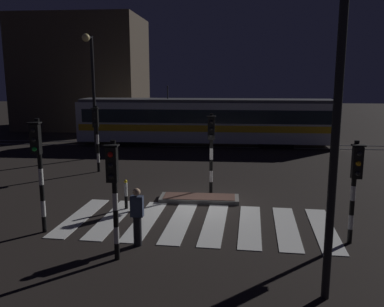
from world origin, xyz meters
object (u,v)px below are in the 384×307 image
(bollard_island_edge, at_px, (126,194))
(street_lamp_near_kerb, at_px, (342,82))
(pedestrian_waiting_at_kerb, at_px, (137,216))
(traffic_light_corner_near_right, at_px, (355,177))
(traffic_light_corner_near_left, at_px, (38,159))
(tram, at_px, (206,121))
(traffic_light_corner_far_left, at_px, (96,129))
(traffic_light_median_centre, at_px, (211,141))
(street_lamp_trackside_left, at_px, (92,81))
(traffic_light_kerb_mid_left, at_px, (114,183))

(bollard_island_edge, bearing_deg, street_lamp_near_kerb, -44.71)
(street_lamp_near_kerb, distance_m, pedestrian_waiting_at_kerb, 6.66)
(traffic_light_corner_near_right, xyz_separation_m, bollard_island_edge, (-7.29, 2.55, -1.45))
(traffic_light_corner_near_left, distance_m, traffic_light_corner_near_right, 9.30)
(tram, distance_m, bollard_island_edge, 14.40)
(traffic_light_corner_far_left, relative_size, traffic_light_corner_near_right, 1.10)
(traffic_light_corner_near_left, relative_size, street_lamp_near_kerb, 0.48)
(traffic_light_corner_near_right, distance_m, traffic_light_median_centre, 6.49)
(traffic_light_corner_near_left, xyz_separation_m, street_lamp_near_kerb, (7.90, -3.32, 2.36))
(traffic_light_median_centre, distance_m, tram, 11.92)
(traffic_light_corner_near_left, height_order, tram, tram)
(traffic_light_corner_far_left, xyz_separation_m, pedestrian_waiting_at_kerb, (4.03, -8.80, -1.34))
(traffic_light_corner_near_right, distance_m, street_lamp_near_kerb, 4.48)
(traffic_light_corner_far_left, relative_size, street_lamp_near_kerb, 0.45)
(traffic_light_corner_near_right, xyz_separation_m, pedestrian_waiting_at_kerb, (-6.15, -0.62, -1.13))
(traffic_light_corner_near_right, relative_size, bollard_island_edge, 2.75)
(traffic_light_corner_far_left, height_order, tram, tram)
(tram, bearing_deg, traffic_light_corner_far_left, -120.19)
(street_lamp_trackside_left, xyz_separation_m, tram, (6.26, 5.19, -2.75))
(traffic_light_median_centre, bearing_deg, traffic_light_kerb_mid_left, -108.69)
(traffic_light_corner_far_left, bearing_deg, bollard_island_edge, -62.88)
(traffic_light_median_centre, xyz_separation_m, street_lamp_trackside_left, (-7.17, 6.69, 2.31))
(traffic_light_kerb_mid_left, xyz_separation_m, pedestrian_waiting_at_kerb, (0.35, 1.05, -1.26))
(traffic_light_corner_near_right, distance_m, tram, 17.54)
(traffic_light_corner_far_left, distance_m, traffic_light_median_centre, 6.76)
(tram, bearing_deg, traffic_light_kerb_mid_left, -94.05)
(traffic_light_kerb_mid_left, xyz_separation_m, street_lamp_near_kerb, (5.10, -1.61, 2.59))
(traffic_light_kerb_mid_left, bearing_deg, traffic_light_corner_near_right, 14.38)
(traffic_light_corner_far_left, relative_size, street_lamp_trackside_left, 0.47)
(traffic_light_median_centre, height_order, tram, tram)
(traffic_light_kerb_mid_left, bearing_deg, traffic_light_corner_near_left, 148.59)
(traffic_light_kerb_mid_left, distance_m, street_lamp_near_kerb, 5.94)
(street_lamp_near_kerb, distance_m, tram, 20.60)
(street_lamp_near_kerb, bearing_deg, street_lamp_trackside_left, 124.11)
(street_lamp_near_kerb, bearing_deg, traffic_light_kerb_mid_left, 162.44)
(traffic_light_median_centre, bearing_deg, tram, 94.37)
(street_lamp_trackside_left, bearing_deg, traffic_light_kerb_mid_left, -69.46)
(traffic_light_corner_far_left, bearing_deg, traffic_light_corner_near_right, -38.81)
(traffic_light_corner_near_right, bearing_deg, pedestrian_waiting_at_kerb, -174.23)
(tram, bearing_deg, traffic_light_corner_near_right, -72.78)
(tram, bearing_deg, traffic_light_corner_near_left, -103.80)
(traffic_light_corner_far_left, height_order, traffic_light_corner_near_right, traffic_light_corner_far_left)
(traffic_light_median_centre, relative_size, pedestrian_waiting_at_kerb, 1.95)
(traffic_light_kerb_mid_left, bearing_deg, street_lamp_trackside_left, 110.54)
(traffic_light_kerb_mid_left, relative_size, street_lamp_near_kerb, 0.43)
(tram, relative_size, bollard_island_edge, 16.10)
(street_lamp_trackside_left, xyz_separation_m, street_lamp_near_kerb, (10.05, -14.84, 0.22))
(traffic_light_corner_near_left, bearing_deg, traffic_light_median_centre, 43.94)
(traffic_light_median_centre, relative_size, street_lamp_near_kerb, 0.45)
(traffic_light_corner_near_left, height_order, bollard_island_edge, traffic_light_corner_near_left)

